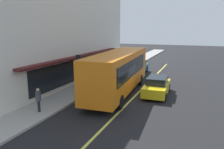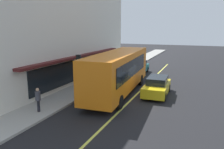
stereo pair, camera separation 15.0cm
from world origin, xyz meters
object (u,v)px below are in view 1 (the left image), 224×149
(traffic_light, at_px, (79,65))
(car_yellow, at_px, (157,86))
(pedestrian_near_storefront, at_px, (38,98))
(bus, at_px, (119,70))
(car_teal, at_px, (138,67))

(traffic_light, relative_size, car_yellow, 0.73)
(pedestrian_near_storefront, bearing_deg, bus, -26.94)
(bus, relative_size, car_yellow, 2.58)
(car_teal, height_order, pedestrian_near_storefront, pedestrian_near_storefront)
(car_yellow, bearing_deg, bus, 104.87)
(car_yellow, distance_m, pedestrian_near_storefront, 9.44)
(traffic_light, bearing_deg, bus, -60.52)
(traffic_light, height_order, pedestrian_near_storefront, traffic_light)
(bus, xyz_separation_m, traffic_light, (-1.62, 2.87, 0.55))
(car_teal, bearing_deg, traffic_light, 168.93)
(traffic_light, height_order, car_teal, traffic_light)
(car_teal, xyz_separation_m, pedestrian_near_storefront, (-15.13, 2.37, 0.35))
(bus, distance_m, car_yellow, 3.39)
(bus, bearing_deg, pedestrian_near_storefront, 153.06)
(traffic_light, bearing_deg, pedestrian_near_storefront, 176.10)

